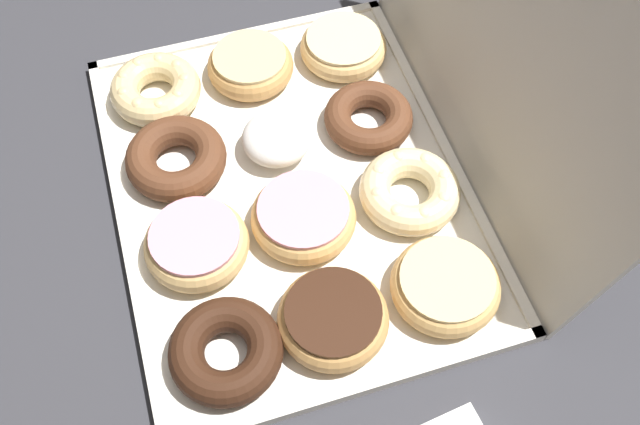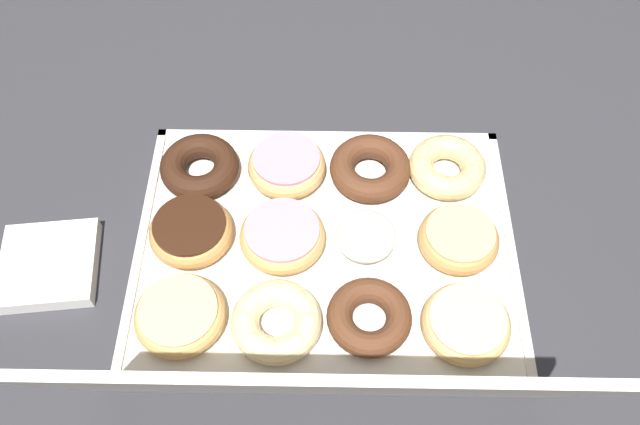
% 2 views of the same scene
% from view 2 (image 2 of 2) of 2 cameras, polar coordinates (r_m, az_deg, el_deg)
% --- Properties ---
extents(ground_plane, '(3.00, 3.00, 0.00)m').
position_cam_2_polar(ground_plane, '(0.92, 0.53, -3.06)').
color(ground_plane, '#333338').
extents(donut_box, '(0.52, 0.40, 0.01)m').
position_cam_2_polar(donut_box, '(0.92, 0.54, -2.89)').
color(donut_box, silver).
rests_on(donut_box, ground).
extents(box_lid_open, '(0.52, 0.13, 0.39)m').
position_cam_2_polar(box_lid_open, '(0.63, 0.41, -14.83)').
color(box_lid_open, silver).
rests_on(box_lid_open, ground).
extents(cruller_donut_0, '(0.11, 0.11, 0.04)m').
position_cam_2_polar(cruller_donut_0, '(0.98, 10.97, 3.90)').
color(cruller_donut_0, '#EACC8C').
rests_on(cruller_donut_0, donut_box).
extents(chocolate_cake_ring_donut_1, '(0.12, 0.12, 0.04)m').
position_cam_2_polar(chocolate_cake_ring_donut_1, '(0.97, 4.41, 3.82)').
color(chocolate_cake_ring_donut_1, '#59331E').
rests_on(chocolate_cake_ring_donut_1, donut_box).
extents(pink_frosted_donut_2, '(0.11, 0.11, 0.04)m').
position_cam_2_polar(pink_frosted_donut_2, '(0.97, -2.82, 4.08)').
color(pink_frosted_donut_2, '#E5B770').
rests_on(pink_frosted_donut_2, donut_box).
extents(chocolate_cake_ring_donut_3, '(0.12, 0.12, 0.04)m').
position_cam_2_polar(chocolate_cake_ring_donut_3, '(0.98, -10.27, 3.90)').
color(chocolate_cake_ring_donut_3, '#381E11').
rests_on(chocolate_cake_ring_donut_3, donut_box).
extents(glazed_ring_donut_4, '(0.11, 0.11, 0.04)m').
position_cam_2_polar(glazed_ring_donut_4, '(0.92, 11.92, -2.22)').
color(glazed_ring_donut_4, tan).
rests_on(glazed_ring_donut_4, donut_box).
extents(powdered_filled_donut_5, '(0.08, 0.08, 0.04)m').
position_cam_2_polar(powdered_filled_donut_5, '(0.90, 4.04, -2.21)').
color(powdered_filled_donut_5, white).
rests_on(powdered_filled_donut_5, donut_box).
extents(pink_frosted_donut_6, '(0.12, 0.12, 0.04)m').
position_cam_2_polar(pink_frosted_donut_6, '(0.90, -3.19, -2.20)').
color(pink_frosted_donut_6, tan).
rests_on(pink_frosted_donut_6, donut_box).
extents(chocolate_frosted_donut_7, '(0.12, 0.12, 0.04)m').
position_cam_2_polar(chocolate_frosted_donut_7, '(0.92, -10.99, -1.57)').
color(chocolate_frosted_donut_7, tan).
rests_on(chocolate_frosted_donut_7, donut_box).
extents(glazed_ring_donut_8, '(0.11, 0.11, 0.03)m').
position_cam_2_polar(glazed_ring_donut_8, '(0.86, 12.54, -9.30)').
color(glazed_ring_donut_8, '#E5B770').
rests_on(glazed_ring_donut_8, donut_box).
extents(chocolate_cake_ring_donut_9, '(0.11, 0.11, 0.03)m').
position_cam_2_polar(chocolate_cake_ring_donut_9, '(0.85, 4.33, -8.96)').
color(chocolate_cake_ring_donut_9, '#59331E').
rests_on(chocolate_cake_ring_donut_9, donut_box).
extents(cruller_donut_10, '(0.12, 0.12, 0.04)m').
position_cam_2_polar(cruller_donut_10, '(0.84, -3.70, -9.31)').
color(cruller_donut_10, beige).
rests_on(cruller_donut_10, donut_box).
extents(glazed_ring_donut_11, '(0.12, 0.12, 0.04)m').
position_cam_2_polar(glazed_ring_donut_11, '(0.86, -11.91, -8.61)').
color(glazed_ring_donut_11, tan).
rests_on(glazed_ring_donut_11, donut_box).
extents(napkin_stack, '(0.14, 0.14, 0.02)m').
position_cam_2_polar(napkin_stack, '(0.97, -22.25, -4.21)').
color(napkin_stack, white).
rests_on(napkin_stack, ground).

